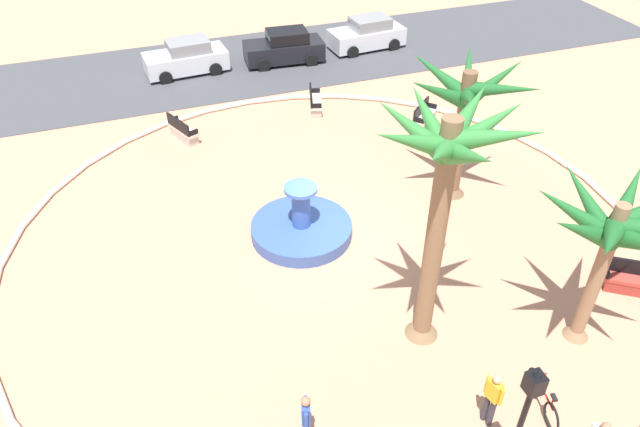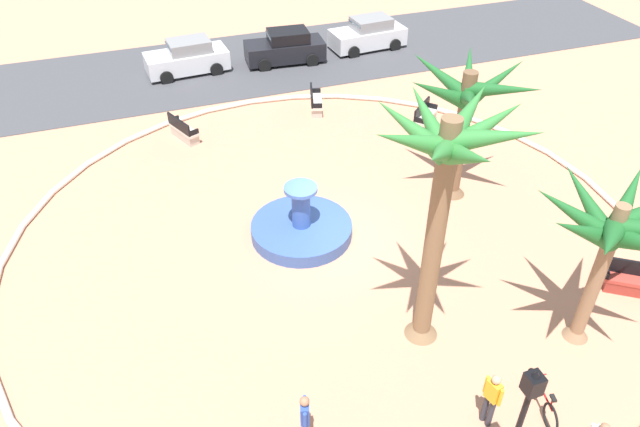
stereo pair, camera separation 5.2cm
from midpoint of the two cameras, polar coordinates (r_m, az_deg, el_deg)
The scene contains 18 objects.
ground_plane at distance 19.89m, azimuth 0.68°, elevation -2.40°, with size 80.00×80.00×0.00m, color tan.
plaza_curb at distance 19.83m, azimuth 0.68°, elevation -2.18°, with size 20.78×20.78×0.20m, color silver.
street_asphalt at distance 32.22m, azimuth -8.72°, elevation 13.65°, with size 48.00×8.00×0.03m, color #424247.
fountain at distance 19.87m, azimuth -1.83°, elevation -1.39°, with size 3.34×3.34×1.93m.
palm_tree_near_fountain at distance 20.67m, azimuth 13.56°, elevation 10.17°, with size 4.49×4.26×4.98m.
palm_tree_by_curb at distance 13.76m, azimuth 11.68°, elevation 3.69°, with size 3.82×3.74×6.92m.
palm_tree_mid_plaza at distance 15.91m, azimuth 26.07°, elevation -1.46°, with size 4.17×4.12×4.71m.
bench_east at distance 25.69m, azimuth -12.86°, elevation 7.54°, with size 1.07×1.67×1.00m.
bench_west at distance 27.31m, azimuth -0.53°, elevation 10.36°, with size 0.94×1.68×1.00m.
bench_north at distance 20.08m, azimuth 27.30°, elevation -5.74°, with size 1.60×1.33×1.00m.
bench_southeast at distance 26.46m, azimuth 9.77°, elevation 8.86°, with size 1.53×1.43×1.00m.
lamppost at distance 13.14m, azimuth 18.38°, elevation -18.20°, with size 0.32×0.32×3.84m.
bicycle_by_lamppost at distance 16.05m, azimuth 20.23°, elevation -16.12°, with size 0.54×1.69×0.94m.
person_cyclist_photo at distance 15.00m, azimuth 15.89°, elevation -16.32°, with size 0.27×0.52×1.70m.
person_pedestrian_stroll at distance 14.21m, azimuth -1.44°, elevation -18.75°, with size 0.29×0.51×1.62m.
parked_car_leftmost at distance 31.51m, azimuth -12.57°, elevation 14.15°, with size 4.10×2.12×1.67m.
parked_car_second at distance 32.09m, azimuth -3.43°, elevation 15.38°, with size 4.12×2.16×1.67m.
parked_car_third at distance 33.86m, azimuth 4.43°, elevation 16.53°, with size 4.12×2.15×1.67m.
Camera 1 is at (-5.41, -14.34, 12.68)m, focal length 33.84 mm.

